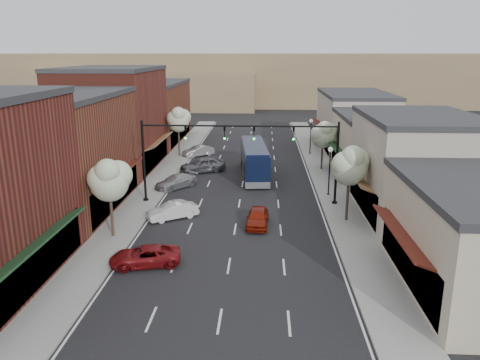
# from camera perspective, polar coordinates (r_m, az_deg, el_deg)

# --- Properties ---
(ground) EXTENTS (160.00, 160.00, 0.00)m
(ground) POSITION_cam_1_polar(r_m,az_deg,el_deg) (32.17, -0.83, -7.32)
(ground) COLOR black
(ground) RESTS_ON ground
(sidewalk_left) EXTENTS (2.80, 73.00, 0.15)m
(sidewalk_left) POSITION_cam_1_polar(r_m,az_deg,el_deg) (50.74, -8.97, 1.10)
(sidewalk_left) COLOR gray
(sidewalk_left) RESTS_ON ground
(sidewalk_right) EXTENTS (2.80, 73.00, 0.15)m
(sidewalk_right) POSITION_cam_1_polar(r_m,az_deg,el_deg) (50.09, 10.20, 0.86)
(sidewalk_right) COLOR gray
(sidewalk_right) RESTS_ON ground
(curb_left) EXTENTS (0.25, 73.00, 0.17)m
(curb_left) POSITION_cam_1_polar(r_m,az_deg,el_deg) (50.48, -7.42, 1.09)
(curb_left) COLOR gray
(curb_left) RESTS_ON ground
(curb_right) EXTENTS (0.25, 73.00, 0.17)m
(curb_right) POSITION_cam_1_polar(r_m,az_deg,el_deg) (49.93, 8.60, 0.88)
(curb_right) COLOR gray
(curb_right) RESTS_ON ground
(bldg_left_midnear) EXTENTS (10.14, 14.10, 9.40)m
(bldg_left_midnear) POSITION_cam_1_polar(r_m,az_deg,el_deg) (39.89, -21.15, 3.12)
(bldg_left_midnear) COLOR brown
(bldg_left_midnear) RESTS_ON ground
(bldg_left_midfar) EXTENTS (10.14, 14.10, 10.90)m
(bldg_left_midfar) POSITION_cam_1_polar(r_m,az_deg,el_deg) (52.67, -15.16, 7.19)
(bldg_left_midfar) COLOR maroon
(bldg_left_midfar) RESTS_ON ground
(bldg_left_far) EXTENTS (10.14, 18.10, 8.40)m
(bldg_left_far) POSITION_cam_1_polar(r_m,az_deg,el_deg) (68.09, -10.98, 8.12)
(bldg_left_far) COLOR brown
(bldg_left_far) RESTS_ON ground
(bldg_right_midnear) EXTENTS (9.14, 12.10, 7.90)m
(bldg_right_midnear) POSITION_cam_1_polar(r_m,az_deg,el_deg) (38.46, 20.62, 1.60)
(bldg_right_midnear) COLOR #B0A597
(bldg_right_midnear) RESTS_ON ground
(bldg_right_midfar) EXTENTS (9.14, 12.10, 6.40)m
(bldg_right_midfar) POSITION_cam_1_polar(r_m,az_deg,el_deg) (49.90, 16.49, 4.06)
(bldg_right_midfar) COLOR #BBAF95
(bldg_right_midfar) RESTS_ON ground
(bldg_right_far) EXTENTS (9.14, 16.10, 7.40)m
(bldg_right_far) POSITION_cam_1_polar(r_m,az_deg,el_deg) (63.33, 13.67, 6.99)
(bldg_right_far) COLOR #B0A597
(bldg_right_far) RESTS_ON ground
(hill_far) EXTENTS (120.00, 30.00, 12.00)m
(hill_far) POSITION_cam_1_polar(r_m,az_deg,el_deg) (119.81, 2.01, 12.28)
(hill_far) COLOR #7A6647
(hill_far) RESTS_ON ground
(hill_near) EXTENTS (50.00, 20.00, 8.00)m
(hill_near) POSITION_cam_1_polar(r_m,az_deg,el_deg) (111.27, -11.32, 10.73)
(hill_near) COLOR #7A6647
(hill_near) RESTS_ON ground
(signal_mast_right) EXTENTS (8.22, 0.46, 7.00)m
(signal_mast_right) POSITION_cam_1_polar(r_m,az_deg,el_deg) (38.59, 8.29, 3.56)
(signal_mast_right) COLOR black
(signal_mast_right) RESTS_ON ground
(signal_mast_left) EXTENTS (8.22, 0.46, 7.00)m
(signal_mast_left) POSITION_cam_1_polar(r_m,az_deg,el_deg) (39.16, -8.35, 3.73)
(signal_mast_left) COLOR black
(signal_mast_left) RESTS_ON ground
(tree_right_near) EXTENTS (2.85, 2.65, 5.95)m
(tree_right_near) POSITION_cam_1_polar(r_m,az_deg,el_deg) (35.08, 13.31, 1.84)
(tree_right_near) COLOR #47382B
(tree_right_near) RESTS_ON ground
(tree_right_far) EXTENTS (2.85, 2.65, 5.43)m
(tree_right_far) POSITION_cam_1_polar(r_m,az_deg,el_deg) (50.67, 10.15, 5.56)
(tree_right_far) COLOR #47382B
(tree_right_far) RESTS_ON ground
(tree_left_near) EXTENTS (2.85, 2.65, 5.69)m
(tree_left_near) POSITION_cam_1_polar(r_m,az_deg,el_deg) (32.33, -15.63, 0.13)
(tree_left_near) COLOR #47382B
(tree_left_near) RESTS_ON ground
(tree_left_far) EXTENTS (2.85, 2.65, 6.13)m
(tree_left_far) POSITION_cam_1_polar(r_m,az_deg,el_deg) (57.03, -7.51, 7.37)
(tree_left_far) COLOR #47382B
(tree_left_far) RESTS_ON ground
(lamp_post_near) EXTENTS (0.44, 0.44, 4.44)m
(lamp_post_near) POSITION_cam_1_polar(r_m,az_deg,el_deg) (41.62, 10.89, 2.03)
(lamp_post_near) COLOR black
(lamp_post_near) RESTS_ON ground
(lamp_post_far) EXTENTS (0.44, 0.44, 4.44)m
(lamp_post_far) POSITION_cam_1_polar(r_m,az_deg,el_deg) (58.67, 8.62, 5.96)
(lamp_post_far) COLOR black
(lamp_post_far) RESTS_ON ground
(coach_bus) EXTENTS (3.30, 10.99, 3.32)m
(coach_bus) POSITION_cam_1_polar(r_m,az_deg,el_deg) (48.05, 1.74, 2.52)
(coach_bus) COLOR black
(coach_bus) RESTS_ON ground
(red_hatchback) EXTENTS (1.76, 3.93, 1.31)m
(red_hatchback) POSITION_cam_1_polar(r_m,az_deg,el_deg) (34.47, 2.15, -4.57)
(red_hatchback) COLOR maroon
(red_hatchback) RESTS_ON ground
(parked_car_a) EXTENTS (4.54, 2.82, 1.17)m
(parked_car_a) POSITION_cam_1_polar(r_m,az_deg,el_deg) (28.92, -11.51, -9.08)
(parked_car_a) COLOR maroon
(parked_car_a) RESTS_ON ground
(parked_car_b) EXTENTS (4.05, 3.24, 1.29)m
(parked_car_b) POSITION_cam_1_polar(r_m,az_deg,el_deg) (36.27, -8.24, -3.72)
(parked_car_b) COLOR silver
(parked_car_b) RESTS_ON ground
(parked_car_c) EXTENTS (4.17, 4.54, 1.28)m
(parked_car_c) POSITION_cam_1_polar(r_m,az_deg,el_deg) (44.32, -7.82, -0.18)
(parked_car_c) COLOR #9E9FA4
(parked_car_c) RESTS_ON ground
(parked_car_d) EXTENTS (5.18, 3.87, 1.64)m
(parked_car_d) POSITION_cam_1_polar(r_m,az_deg,el_deg) (49.80, -4.58, 1.86)
(parked_car_d) COLOR #525359
(parked_car_d) RESTS_ON ground
(parked_car_e) EXTENTS (3.94, 3.53, 1.30)m
(parked_car_e) POSITION_cam_1_polar(r_m,az_deg,el_deg) (57.69, -5.12, 3.54)
(parked_car_e) COLOR #ABAAAF
(parked_car_e) RESTS_ON ground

